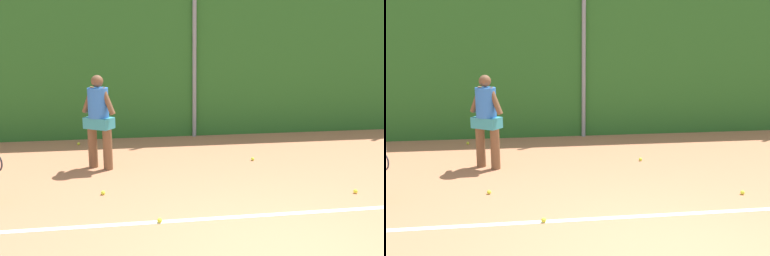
{
  "view_description": "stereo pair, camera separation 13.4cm",
  "coord_description": "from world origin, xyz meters",
  "views": [
    {
      "loc": [
        -1.67,
        -3.88,
        2.36
      ],
      "look_at": [
        -0.66,
        2.57,
        1.01
      ],
      "focal_mm": 39.52,
      "sensor_mm": 36.0,
      "label": 1
    },
    {
      "loc": [
        -1.54,
        -3.9,
        2.36
      ],
      "look_at": [
        -0.66,
        2.57,
        1.01
      ],
      "focal_mm": 39.52,
      "sensor_mm": 36.0,
      "label": 2
    }
  ],
  "objects": [
    {
      "name": "tennis_ball_8",
      "position": [
        -1.29,
        1.35,
        0.03
      ],
      "size": [
        0.07,
        0.07,
        0.07
      ],
      "primitive_type": "sphere",
      "color": "#CCDB33",
      "rests_on": "ground_plane"
    },
    {
      "name": "tennis_ball_5",
      "position": [
        0.8,
        4.03,
        0.03
      ],
      "size": [
        0.07,
        0.07,
        0.07
      ],
      "primitive_type": "sphere",
      "color": "#CCDB33",
      "rests_on": "ground_plane"
    },
    {
      "name": "hedge_fence_backdrop",
      "position": [
        0.0,
        6.58,
        1.77
      ],
      "size": [
        20.12,
        0.25,
        3.55
      ],
      "primitive_type": "cube",
      "color": "#286023",
      "rests_on": "ground_plane"
    },
    {
      "name": "court_baseline_paint",
      "position": [
        0.0,
        1.37,
        0.0
      ],
      "size": [
        14.7,
        0.1,
        0.01
      ],
      "primitive_type": "cube",
      "color": "white",
      "rests_on": "ground_plane"
    },
    {
      "name": "fence_post_center",
      "position": [
        0.0,
        6.41,
        1.92
      ],
      "size": [
        0.1,
        0.1,
        3.85
      ],
      "primitive_type": "cylinder",
      "color": "gray",
      "rests_on": "ground_plane"
    },
    {
      "name": "ground_plane",
      "position": [
        0.0,
        1.94,
        0.0
      ],
      "size": [
        30.95,
        30.95,
        0.0
      ],
      "primitive_type": "plane",
      "color": "#B2704C"
    },
    {
      "name": "tennis_ball_0",
      "position": [
        -2.8,
        5.9,
        0.03
      ],
      "size": [
        0.07,
        0.07,
        0.07
      ],
      "primitive_type": "sphere",
      "color": "#CCDB33",
      "rests_on": "ground_plane"
    },
    {
      "name": "tennis_ball_1",
      "position": [
        -2.08,
        2.53,
        0.03
      ],
      "size": [
        0.07,
        0.07,
        0.07
      ],
      "primitive_type": "sphere",
      "color": "#CCDB33",
      "rests_on": "ground_plane"
    },
    {
      "name": "player_backcourt_far",
      "position": [
        -2.19,
        3.97,
        0.99
      ],
      "size": [
        0.64,
        0.54,
        1.76
      ],
      "rotation": [
        0.0,
        0.0,
        5.69
      ],
      "color": "brown",
      "rests_on": "ground_plane"
    },
    {
      "name": "tennis_ball_9",
      "position": [
        1.86,
        1.98,
        0.03
      ],
      "size": [
        0.07,
        0.07,
        0.07
      ],
      "primitive_type": "sphere",
      "color": "#CCDB33",
      "rests_on": "ground_plane"
    },
    {
      "name": "tennis_ball_2",
      "position": [
        -2.12,
        5.83,
        0.03
      ],
      "size": [
        0.07,
        0.07,
        0.07
      ],
      "primitive_type": "sphere",
      "color": "#CCDB33",
      "rests_on": "ground_plane"
    }
  ]
}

